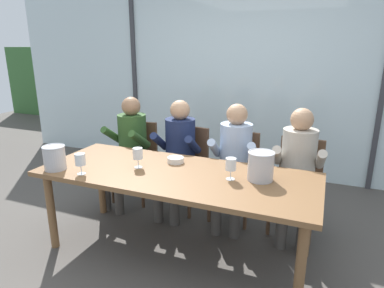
{
  "coord_description": "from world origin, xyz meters",
  "views": [
    {
      "loc": [
        1.11,
        -2.36,
        1.76
      ],
      "look_at": [
        0.0,
        0.35,
        0.9
      ],
      "focal_mm": 31.46,
      "sensor_mm": 36.0,
      "label": 1
    }
  ],
  "objects_px": {
    "chair_near_curtain": "(137,154)",
    "wine_glass_center_pour": "(231,165)",
    "chair_left_of_center": "(187,161)",
    "chair_center": "(236,168)",
    "person_olive_shirt": "(129,143)",
    "person_pale_blue_shirt": "(234,156)",
    "person_beige_jumper": "(298,164)",
    "tasting_bowl": "(176,160)",
    "ice_bucket_secondary": "(54,157)",
    "wine_glass_near_bucket": "(138,154)",
    "chair_right_of_center": "(298,177)",
    "ice_bucket_primary": "(261,166)",
    "dining_table": "(176,181)",
    "wine_glass_by_left_taster": "(80,160)",
    "person_navy_polo": "(178,150)"
  },
  "relations": [
    {
      "from": "person_navy_polo",
      "to": "ice_bucket_secondary",
      "type": "bearing_deg",
      "value": -124.18
    },
    {
      "from": "person_pale_blue_shirt",
      "to": "wine_glass_near_bucket",
      "type": "relative_size",
      "value": 6.97
    },
    {
      "from": "person_navy_polo",
      "to": "tasting_bowl",
      "type": "bearing_deg",
      "value": -69.19
    },
    {
      "from": "chair_right_of_center",
      "to": "person_navy_polo",
      "type": "xyz_separation_m",
      "value": [
        -1.23,
        -0.12,
        0.17
      ]
    },
    {
      "from": "person_olive_shirt",
      "to": "person_pale_blue_shirt",
      "type": "distance_m",
      "value": 1.22
    },
    {
      "from": "person_beige_jumper",
      "to": "tasting_bowl",
      "type": "xyz_separation_m",
      "value": [
        -1.01,
        -0.51,
        0.07
      ]
    },
    {
      "from": "tasting_bowl",
      "to": "dining_table",
      "type": "bearing_deg",
      "value": -64.23
    },
    {
      "from": "chair_left_of_center",
      "to": "person_olive_shirt",
      "type": "distance_m",
      "value": 0.69
    },
    {
      "from": "chair_near_curtain",
      "to": "person_beige_jumper",
      "type": "distance_m",
      "value": 1.84
    },
    {
      "from": "dining_table",
      "to": "wine_glass_center_pour",
      "type": "xyz_separation_m",
      "value": [
        0.46,
        0.03,
        0.19
      ]
    },
    {
      "from": "person_olive_shirt",
      "to": "person_navy_polo",
      "type": "bearing_deg",
      "value": 5.53
    },
    {
      "from": "ice_bucket_secondary",
      "to": "wine_glass_center_pour",
      "type": "height_order",
      "value": "ice_bucket_secondary"
    },
    {
      "from": "person_beige_jumper",
      "to": "wine_glass_center_pour",
      "type": "bearing_deg",
      "value": -126.89
    },
    {
      "from": "chair_left_of_center",
      "to": "chair_center",
      "type": "distance_m",
      "value": 0.57
    },
    {
      "from": "dining_table",
      "to": "wine_glass_center_pour",
      "type": "height_order",
      "value": "wine_glass_center_pour"
    },
    {
      "from": "person_navy_polo",
      "to": "person_beige_jumper",
      "type": "height_order",
      "value": "same"
    },
    {
      "from": "chair_left_of_center",
      "to": "dining_table",
      "type": "bearing_deg",
      "value": -65.3
    },
    {
      "from": "dining_table",
      "to": "ice_bucket_primary",
      "type": "height_order",
      "value": "ice_bucket_primary"
    },
    {
      "from": "person_navy_polo",
      "to": "ice_bucket_primary",
      "type": "height_order",
      "value": "person_navy_polo"
    },
    {
      "from": "ice_bucket_secondary",
      "to": "person_beige_jumper",
      "type": "bearing_deg",
      "value": 28.99
    },
    {
      "from": "chair_left_of_center",
      "to": "person_olive_shirt",
      "type": "relative_size",
      "value": 0.74
    },
    {
      "from": "chair_right_of_center",
      "to": "ice_bucket_primary",
      "type": "bearing_deg",
      "value": -102.29
    },
    {
      "from": "chair_left_of_center",
      "to": "person_pale_blue_shirt",
      "type": "height_order",
      "value": "person_pale_blue_shirt"
    },
    {
      "from": "ice_bucket_primary",
      "to": "tasting_bowl",
      "type": "distance_m",
      "value": 0.8
    },
    {
      "from": "person_beige_jumper",
      "to": "chair_center",
      "type": "bearing_deg",
      "value": 162.16
    },
    {
      "from": "wine_glass_center_pour",
      "to": "person_beige_jumper",
      "type": "bearing_deg",
      "value": 57.27
    },
    {
      "from": "person_olive_shirt",
      "to": "wine_glass_by_left_taster",
      "type": "distance_m",
      "value": 1.09
    },
    {
      "from": "dining_table",
      "to": "chair_near_curtain",
      "type": "distance_m",
      "value": 1.28
    },
    {
      "from": "chair_near_curtain",
      "to": "wine_glass_center_pour",
      "type": "height_order",
      "value": "wine_glass_center_pour"
    },
    {
      "from": "person_beige_jumper",
      "to": "ice_bucket_secondary",
      "type": "relative_size",
      "value": 5.87
    },
    {
      "from": "chair_left_of_center",
      "to": "wine_glass_by_left_taster",
      "type": "distance_m",
      "value": 1.33
    },
    {
      "from": "chair_left_of_center",
      "to": "chair_center",
      "type": "xyz_separation_m",
      "value": [
        0.57,
        -0.02,
        0.0
      ]
    },
    {
      "from": "ice_bucket_primary",
      "to": "tasting_bowl",
      "type": "bearing_deg",
      "value": 171.6
    },
    {
      "from": "dining_table",
      "to": "tasting_bowl",
      "type": "distance_m",
      "value": 0.26
    },
    {
      "from": "wine_glass_near_bucket",
      "to": "dining_table",
      "type": "bearing_deg",
      "value": 2.38
    },
    {
      "from": "ice_bucket_secondary",
      "to": "wine_glass_near_bucket",
      "type": "distance_m",
      "value": 0.7
    },
    {
      "from": "ice_bucket_secondary",
      "to": "chair_near_curtain",
      "type": "bearing_deg",
      "value": 87.09
    },
    {
      "from": "chair_left_of_center",
      "to": "ice_bucket_secondary",
      "type": "bearing_deg",
      "value": -112.71
    },
    {
      "from": "person_navy_polo",
      "to": "person_beige_jumper",
      "type": "relative_size",
      "value": 1.0
    },
    {
      "from": "wine_glass_near_bucket",
      "to": "wine_glass_center_pour",
      "type": "bearing_deg",
      "value": 2.94
    },
    {
      "from": "chair_right_of_center",
      "to": "wine_glass_by_left_taster",
      "type": "distance_m",
      "value": 2.02
    },
    {
      "from": "ice_bucket_primary",
      "to": "ice_bucket_secondary",
      "type": "xyz_separation_m",
      "value": [
        -1.65,
        -0.42,
        -0.01
      ]
    },
    {
      "from": "chair_right_of_center",
      "to": "wine_glass_by_left_taster",
      "type": "height_order",
      "value": "wine_glass_by_left_taster"
    },
    {
      "from": "dining_table",
      "to": "person_navy_polo",
      "type": "distance_m",
      "value": 0.79
    },
    {
      "from": "person_navy_polo",
      "to": "person_pale_blue_shirt",
      "type": "relative_size",
      "value": 1.0
    },
    {
      "from": "chair_right_of_center",
      "to": "ice_bucket_secondary",
      "type": "xyz_separation_m",
      "value": [
        -1.89,
        -1.17,
        0.33
      ]
    },
    {
      "from": "chair_right_of_center",
      "to": "person_olive_shirt",
      "type": "distance_m",
      "value": 1.85
    },
    {
      "from": "tasting_bowl",
      "to": "wine_glass_by_left_taster",
      "type": "relative_size",
      "value": 0.85
    },
    {
      "from": "ice_bucket_secondary",
      "to": "person_pale_blue_shirt",
      "type": "bearing_deg",
      "value": 39.33
    },
    {
      "from": "wine_glass_by_left_taster",
      "to": "wine_glass_near_bucket",
      "type": "height_order",
      "value": "same"
    }
  ]
}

